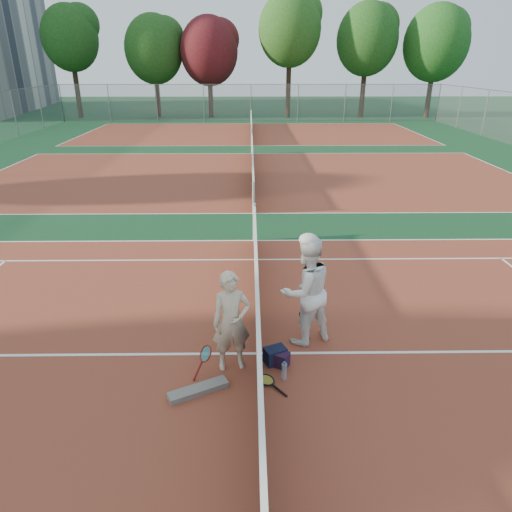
# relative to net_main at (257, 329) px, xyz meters

# --- Properties ---
(ground) EXTENTS (130.00, 130.00, 0.00)m
(ground) POSITION_rel_net_main_xyz_m (0.00, 0.00, -0.51)
(ground) COLOR #0F3A1E
(ground) RESTS_ON ground
(court_main) EXTENTS (23.77, 10.97, 0.01)m
(court_main) POSITION_rel_net_main_xyz_m (0.00, 0.00, -0.51)
(court_main) COLOR brown
(court_main) RESTS_ON ground
(court_far_a) EXTENTS (23.77, 10.97, 0.01)m
(court_far_a) POSITION_rel_net_main_xyz_m (0.00, 13.50, -0.51)
(court_far_a) COLOR brown
(court_far_a) RESTS_ON ground
(court_far_b) EXTENTS (23.77, 10.97, 0.01)m
(court_far_b) POSITION_rel_net_main_xyz_m (0.00, 27.00, -0.51)
(court_far_b) COLOR brown
(court_far_b) RESTS_ON ground
(net_main) EXTENTS (0.10, 10.98, 1.02)m
(net_main) POSITION_rel_net_main_xyz_m (0.00, 0.00, 0.00)
(net_main) COLOR black
(net_main) RESTS_ON ground
(net_far_a) EXTENTS (0.10, 10.98, 1.02)m
(net_far_a) POSITION_rel_net_main_xyz_m (0.00, 13.50, 0.00)
(net_far_a) COLOR black
(net_far_a) RESTS_ON ground
(net_far_b) EXTENTS (0.10, 10.98, 1.02)m
(net_far_b) POSITION_rel_net_main_xyz_m (0.00, 27.00, 0.00)
(net_far_b) COLOR black
(net_far_b) RESTS_ON ground
(fence_back) EXTENTS (32.00, 0.06, 3.00)m
(fence_back) POSITION_rel_net_main_xyz_m (0.00, 34.00, 0.99)
(fence_back) COLOR slate
(fence_back) RESTS_ON ground
(player_a) EXTENTS (0.70, 0.54, 1.72)m
(player_a) POSITION_rel_net_main_xyz_m (-0.42, -0.35, 0.35)
(player_a) COLOR beige
(player_a) RESTS_ON ground
(player_b) EXTENTS (1.21, 1.11, 2.01)m
(player_b) POSITION_rel_net_main_xyz_m (0.86, 0.42, 0.49)
(player_b) COLOR white
(player_b) RESTS_ON ground
(racket_red) EXTENTS (0.44, 0.43, 0.52)m
(racket_red) POSITION_rel_net_main_xyz_m (-0.84, -0.57, -0.25)
(racket_red) COLOR maroon
(racket_red) RESTS_ON ground
(racket_black_held) EXTENTS (0.30, 0.33, 0.58)m
(racket_black_held) POSITION_rel_net_main_xyz_m (0.82, 0.40, -0.22)
(racket_black_held) COLOR black
(racket_black_held) RESTS_ON ground
(racket_spare) EXTENTS (0.59, 0.63, 0.07)m
(racket_spare) POSITION_rel_net_main_xyz_m (0.13, -0.77, -0.48)
(racket_spare) COLOR black
(racket_spare) RESTS_ON ground
(sports_bag_navy) EXTENTS (0.42, 0.37, 0.28)m
(sports_bag_navy) POSITION_rel_net_main_xyz_m (0.29, -0.25, -0.37)
(sports_bag_navy) COLOR black
(sports_bag_navy) RESTS_ON ground
(sports_bag_purple) EXTENTS (0.38, 0.34, 0.25)m
(sports_bag_purple) POSITION_rel_net_main_xyz_m (0.36, -0.34, -0.38)
(sports_bag_purple) COLOR black
(sports_bag_purple) RESTS_ON ground
(net_cover_canvas) EXTENTS (0.94, 0.62, 0.10)m
(net_cover_canvas) POSITION_rel_net_main_xyz_m (-0.93, -1.01, -0.46)
(net_cover_canvas) COLOR #66605C
(net_cover_canvas) RESTS_ON ground
(water_bottle) EXTENTS (0.09, 0.09, 0.30)m
(water_bottle) POSITION_rel_net_main_xyz_m (0.41, -0.71, -0.36)
(water_bottle) COLOR #ABC2D8
(water_bottle) RESTS_ON ground
(tree_back_0) EXTENTS (4.83, 4.83, 9.41)m
(tree_back_0) POSITION_rel_net_main_xyz_m (-15.75, 37.48, 6.10)
(tree_back_0) COLOR #382314
(tree_back_0) RESTS_ON ground
(tree_back_1) EXTENTS (5.14, 5.14, 8.70)m
(tree_back_1) POSITION_rel_net_main_xyz_m (-8.60, 37.89, 5.22)
(tree_back_1) COLOR #382314
(tree_back_1) RESTS_ON ground
(tree_back_maroon) EXTENTS (5.10, 5.10, 8.55)m
(tree_back_maroon) POSITION_rel_net_main_xyz_m (-3.68, 37.49, 5.08)
(tree_back_maroon) COLOR #382314
(tree_back_maroon) RESTS_ON ground
(tree_back_3) EXTENTS (5.39, 5.39, 10.40)m
(tree_back_3) POSITION_rel_net_main_xyz_m (3.37, 36.92, 6.77)
(tree_back_3) COLOR #382314
(tree_back_3) RESTS_ON ground
(tree_back_4) EXTENTS (5.31, 5.31, 9.58)m
(tree_back_4) POSITION_rel_net_main_xyz_m (10.15, 37.06, 6.00)
(tree_back_4) COLOR #382314
(tree_back_4) RESTS_ON ground
(tree_back_5) EXTENTS (5.59, 5.59, 9.44)m
(tree_back_5) POSITION_rel_net_main_xyz_m (16.17, 36.88, 5.70)
(tree_back_5) COLOR #382314
(tree_back_5) RESTS_ON ground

